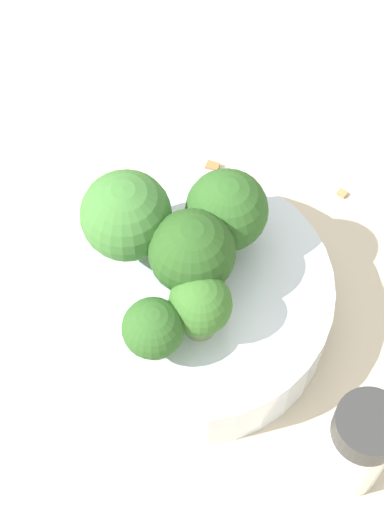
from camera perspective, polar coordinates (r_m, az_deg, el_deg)
The scene contains 10 objects.
ground_plane at distance 0.58m, azimuth -0.00°, elevation -4.06°, with size 3.00×3.00×0.00m, color beige.
bowl at distance 0.56m, azimuth -0.00°, elevation -3.02°, with size 0.18×0.18×0.05m, color silver.
broccoli_floret_0 at distance 0.49m, azimuth -2.61°, elevation -4.93°, with size 0.04×0.04×0.05m.
broccoli_floret_1 at distance 0.50m, azimuth -0.06°, elevation 0.08°, with size 0.05×0.05×0.07m.
broccoli_floret_2 at distance 0.52m, azimuth 2.32°, elevation 3.01°, with size 0.05×0.05×0.06m.
broccoli_floret_3 at distance 0.50m, azimuth 0.55°, elevation -3.35°, with size 0.04×0.04×0.05m.
broccoli_floret_4 at distance 0.52m, azimuth -4.41°, elevation 2.66°, with size 0.06×0.06×0.07m.
pepper_shaker at distance 0.51m, azimuth 11.05°, elevation -12.29°, with size 0.04×0.04×0.08m.
almond_crumb_0 at distance 0.64m, azimuth 1.38°, elevation 6.10°, with size 0.01×0.01×0.01m, color olive.
almond_crumb_2 at distance 0.63m, azimuth 10.00°, elevation 4.21°, with size 0.01×0.00×0.01m, color #AD7F4C.
Camera 1 is at (0.25, 0.07, 0.51)m, focal length 60.00 mm.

